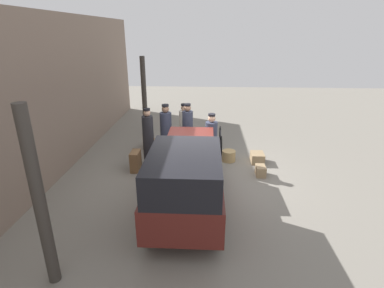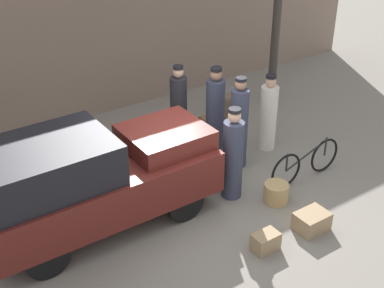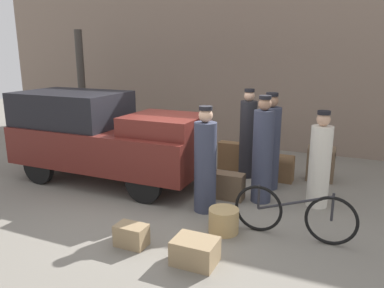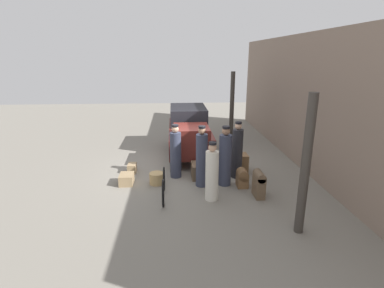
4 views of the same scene
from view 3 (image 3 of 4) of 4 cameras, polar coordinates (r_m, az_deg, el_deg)
name	(u,v)px [view 3 (image 3 of 4)]	position (r m, az deg, el deg)	size (l,w,h in m)	color
ground_plane	(177,196)	(6.81, -2.24, -7.99)	(30.00, 30.00, 0.00)	gray
station_building_facade	(245,63)	(10.14, 8.05, 12.19)	(16.00, 0.15, 4.50)	gray
canopy_pillar_left	(82,90)	(10.52, -16.42, 7.96)	(0.20, 0.20, 3.09)	#38332D
truck	(102,134)	(7.59, -13.50, 1.45)	(3.85, 1.56, 1.75)	black
bicycle	(293,214)	(5.46, 15.20, -10.21)	(1.69, 0.04, 0.74)	black
wicker_basket	(224,221)	(5.52, 4.85, -11.54)	(0.44, 0.44, 0.35)	tan
porter_carrying_trunk	(320,163)	(6.53, 18.88, -2.83)	(0.35, 0.35, 1.62)	silver
porter_lifting_near_truck	(270,145)	(7.13, 11.76, -0.19)	(0.38, 0.38, 1.82)	#33384C
porter_with_bicycle	(263,154)	(6.45, 10.70, -1.48)	(0.34, 0.34, 1.84)	#33384C
conductor_in_dark_uniform	(205,164)	(5.98, 2.03, -3.08)	(0.36, 0.36, 1.73)	#33384C
porter_standing_middle	(248,137)	(7.71, 8.50, 1.07)	(0.34, 0.34, 1.82)	#232328
trunk_barrel_dark	(321,162)	(7.90, 19.03, -2.60)	(0.52, 0.25, 0.74)	brown
trunk_wicker_pale	(195,251)	(4.78, 0.48, -16.03)	(0.54, 0.41, 0.31)	#937A56
trunk_umber_medium	(225,185)	(6.69, 5.02, -6.31)	(0.68, 0.27, 0.47)	brown
suitcase_black_upright	(230,156)	(8.28, 5.88, -1.81)	(0.52, 0.25, 0.61)	brown
suitcase_small_leather	(131,235)	(5.23, -9.22, -13.56)	(0.42, 0.27, 0.30)	#937A56
suitcase_tan_flat	(283,167)	(7.71, 13.76, -3.48)	(0.40, 0.31, 0.55)	brown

